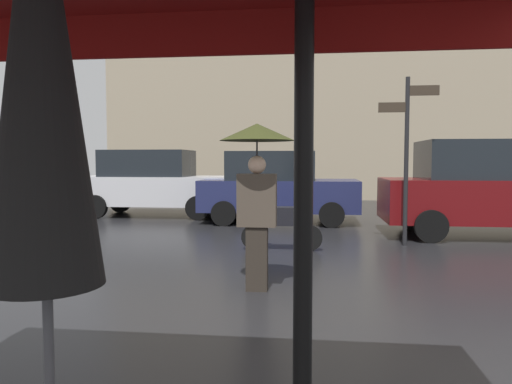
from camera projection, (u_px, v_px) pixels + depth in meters
The scene contains 8 objects.
folded_patio_umbrella_near at pixel (41, 81), 1.60m from camera, with size 0.49×0.49×2.74m.
pedestrian_with_umbrella at pixel (257, 165), 5.74m from camera, with size 0.90×0.90×2.03m.
parked_scooter at pixel (279, 219), 8.43m from camera, with size 1.43×0.32×1.23m.
parked_car_left at pixel (490, 189), 9.94m from camera, with size 4.47×2.02×2.00m.
parked_car_right at pixel (154, 183), 13.73m from camera, with size 4.41×1.90×1.89m.
parked_car_distant at pixel (277, 186), 12.36m from camera, with size 4.01×2.02×1.82m.
street_signpost at pixel (407, 144), 8.81m from camera, with size 1.08×0.08×3.12m.
building_block at pixel (312, 47), 20.17m from camera, with size 17.28×2.25×12.75m, color gray.
Camera 1 is at (0.01, -2.91, 1.58)m, focal length 33.54 mm.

